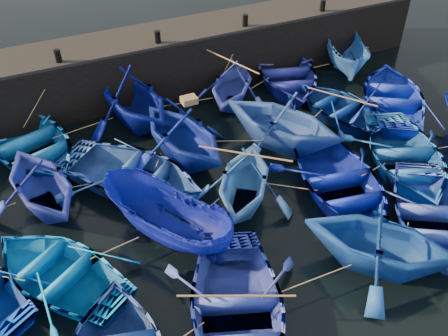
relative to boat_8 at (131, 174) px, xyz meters
name	(u,v)px	position (x,y,z in m)	size (l,w,h in m)	color
ground	(268,245)	(2.96, -4.43, -0.56)	(120.00, 120.00, 0.00)	black
quay_wall	(154,64)	(2.96, 6.07, 0.69)	(26.00, 2.50, 2.50)	black
quay_top	(151,36)	(2.96, 6.07, 2.00)	(26.00, 2.50, 0.12)	black
bollard_1	(58,56)	(-1.04, 5.17, 2.31)	(0.24, 0.24, 0.50)	black
bollard_2	(158,37)	(2.96, 5.17, 2.31)	(0.24, 0.24, 0.50)	black
bollard_3	(245,20)	(6.96, 5.17, 2.31)	(0.24, 0.24, 0.50)	black
bollard_4	(323,6)	(10.96, 5.17, 2.31)	(0.24, 0.24, 0.50)	black
boat_1	(28,143)	(-2.97, 3.29, 0.04)	(4.12, 5.76, 1.20)	blue
boat_2	(133,97)	(1.27, 3.69, 0.70)	(4.13, 4.79, 2.52)	#050E76
boat_3	(232,84)	(5.49, 3.40, 0.45)	(3.30, 3.83, 2.02)	#3344BD
boat_4	(286,73)	(8.48, 3.90, 0.01)	(3.93, 5.49, 1.14)	navy
boat_5	(346,54)	(11.72, 3.88, 0.31)	(1.69, 4.48, 1.73)	blue
boat_7	(41,182)	(-2.88, 0.16, 0.54)	(3.60, 4.17, 2.20)	#2334A0
boat_8	(131,174)	(0.00, 0.00, 0.00)	(3.87, 5.41, 1.12)	#244D94
boat_9	(183,133)	(2.20, 0.65, 0.63)	(3.91, 4.53, 2.39)	navy
boat_10	(282,119)	(5.86, -0.15, 0.68)	(4.08, 4.73, 2.49)	#2953B0
boat_11	(340,107)	(9.15, 0.65, -0.10)	(3.17, 4.43, 0.92)	navy
boat_12	(394,97)	(11.58, 0.24, 0.00)	(3.85, 5.38, 1.12)	#142CCF
boat_14	(59,271)	(-3.06, -3.18, -0.07)	(3.35, 4.69, 0.97)	blue
boat_15	(166,220)	(0.25, -2.96, 0.34)	(1.75, 4.63, 1.79)	#0B168C
boat_16	(244,180)	(3.12, -2.43, 0.47)	(3.39, 3.94, 2.07)	blue
boat_17	(340,183)	(6.24, -3.44, 0.00)	(3.87, 5.41, 1.12)	#0A1AA1
boat_18	(405,157)	(9.21, -3.23, 0.00)	(3.84, 5.37, 1.11)	#1553A6
boat_22	(236,310)	(0.86, -6.46, -0.01)	(3.79, 5.30, 1.10)	#2D40B3
boat_23	(381,240)	(5.36, -6.50, 0.59)	(3.77, 4.37, 2.30)	#12459E
boat_24	(431,215)	(7.95, -5.88, -0.04)	(3.57, 5.00, 1.04)	blue
wooden_crate	(189,100)	(2.50, 0.65, 1.94)	(0.53, 0.42, 0.22)	olive
mooring_ropes	(206,136)	(3.05, 0.57, 0.31)	(17.85, 11.96, 2.10)	tan
loose_oars	(268,135)	(4.65, -1.21, 1.00)	(10.55, 11.94, 1.21)	#99724C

